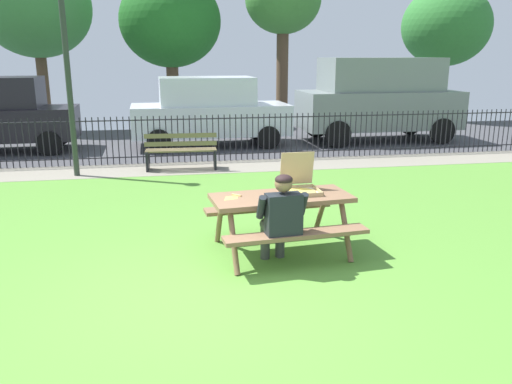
# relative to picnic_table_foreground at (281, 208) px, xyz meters

# --- Properties ---
(ground) EXTENTS (28.00, 11.41, 0.02)m
(ground) POSITION_rel_picnic_table_foreground_xyz_m (-1.14, 0.46, -0.61)
(ground) COLOR #589436
(cobblestone_walkway) EXTENTS (28.00, 1.40, 0.01)m
(cobblestone_walkway) POSITION_rel_picnic_table_foreground_xyz_m (-1.14, 5.47, -0.60)
(cobblestone_walkway) COLOR gray
(street_asphalt) EXTENTS (28.00, 6.08, 0.01)m
(street_asphalt) POSITION_rel_picnic_table_foreground_xyz_m (-1.14, 9.21, -0.60)
(street_asphalt) COLOR #424247
(picnic_table_foreground) EXTENTS (1.93, 1.65, 0.79)m
(picnic_table_foreground) POSITION_rel_picnic_table_foreground_xyz_m (0.00, 0.00, 0.00)
(picnic_table_foreground) COLOR #846045
(picnic_table_foreground) RESTS_ON ground
(pizza_box_open) EXTENTS (0.47, 0.53, 0.51)m
(pizza_box_open) POSITION_rel_picnic_table_foreground_xyz_m (0.29, 0.14, 0.27)
(pizza_box_open) COLOR tan
(pizza_box_open) RESTS_ON picnic_table_foreground
(pizza_slice_on_table) EXTENTS (0.26, 0.26, 0.02)m
(pizza_slice_on_table) POSITION_rel_picnic_table_foreground_xyz_m (-0.63, 0.02, 0.18)
(pizza_slice_on_table) COLOR #F0C355
(pizza_slice_on_table) RESTS_ON picnic_table_foreground
(adult_at_table) EXTENTS (0.63, 0.62, 1.19)m
(adult_at_table) POSITION_rel_picnic_table_foreground_xyz_m (-0.12, -0.52, 0.06)
(adult_at_table) COLOR #414141
(adult_at_table) RESTS_ON ground
(iron_fence_streetside) EXTENTS (20.62, 0.03, 1.14)m
(iron_fence_streetside) POSITION_rel_picnic_table_foreground_xyz_m (-1.14, 6.17, -0.02)
(iron_fence_streetside) COLOR black
(iron_fence_streetside) RESTS_ON ground
(park_bench_center) EXTENTS (1.62, 0.54, 0.85)m
(park_bench_center) POSITION_rel_picnic_table_foreground_xyz_m (-1.10, 5.33, -0.18)
(park_bench_center) COLOR olive
(park_bench_center) RESTS_ON ground
(lamp_post_walkway) EXTENTS (0.28, 0.28, 4.14)m
(lamp_post_walkway) POSITION_rel_picnic_table_foreground_xyz_m (-3.36, 5.13, 1.92)
(lamp_post_walkway) COLOR #2D382D
(lamp_post_walkway) RESTS_ON ground
(parked_car_left) EXTENTS (4.45, 2.01, 1.94)m
(parked_car_left) POSITION_rel_picnic_table_foreground_xyz_m (-0.17, 8.43, 0.41)
(parked_car_left) COLOR silver
(parked_car_left) RESTS_ON ground
(parked_car_center) EXTENTS (4.72, 2.12, 2.46)m
(parked_car_center) POSITION_rel_picnic_table_foreground_xyz_m (4.92, 8.44, 0.71)
(parked_car_center) COLOR gray
(parked_car_center) RESTS_ON ground
(far_tree_midleft) EXTENTS (3.69, 3.69, 5.75)m
(far_tree_midleft) POSITION_rel_picnic_table_foreground_xyz_m (-5.55, 13.16, 3.47)
(far_tree_midleft) COLOR brown
(far_tree_midleft) RESTS_ON ground
(far_tree_center) EXTENTS (3.58, 3.58, 5.31)m
(far_tree_center) POSITION_rel_picnic_table_foreground_xyz_m (-1.07, 13.16, 3.08)
(far_tree_center) COLOR brown
(far_tree_center) RESTS_ON ground
(far_tree_midright) EXTENTS (2.79, 2.79, 5.78)m
(far_tree_midright) POSITION_rel_picnic_table_foreground_xyz_m (3.03, 13.16, 3.83)
(far_tree_midright) COLOR brown
(far_tree_midright) RESTS_ON ground
(far_tree_right) EXTENTS (3.41, 3.41, 5.17)m
(far_tree_right) POSITION_rel_picnic_table_foreground_xyz_m (9.57, 13.16, 3.02)
(far_tree_right) COLOR brown
(far_tree_right) RESTS_ON ground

